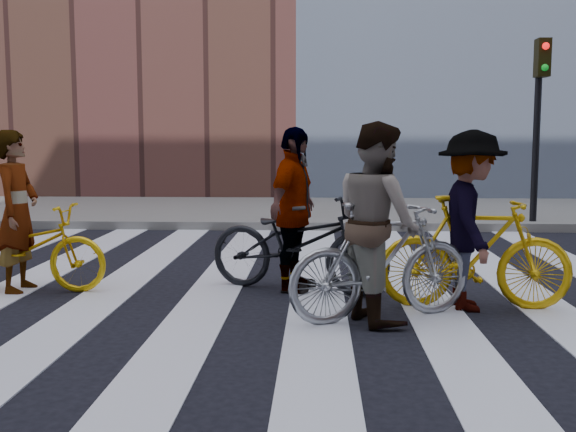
# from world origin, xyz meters

# --- Properties ---
(ground) EXTENTS (100.00, 100.00, 0.00)m
(ground) POSITION_xyz_m (0.00, 0.00, 0.00)
(ground) COLOR black
(ground) RESTS_ON ground
(sidewalk_far) EXTENTS (100.00, 5.00, 0.15)m
(sidewalk_far) POSITION_xyz_m (0.00, 7.50, 0.07)
(sidewalk_far) COLOR slate
(sidewalk_far) RESTS_ON ground
(zebra_crosswalk) EXTENTS (8.25, 10.00, 0.01)m
(zebra_crosswalk) POSITION_xyz_m (0.00, 0.00, 0.01)
(zebra_crosswalk) COLOR silver
(zebra_crosswalk) RESTS_ON ground
(traffic_signal) EXTENTS (0.22, 0.42, 3.33)m
(traffic_signal) POSITION_xyz_m (4.40, 5.32, 2.28)
(traffic_signal) COLOR black
(traffic_signal) RESTS_ON ground
(bike_yellow_left) EXTENTS (1.79, 0.64, 0.94)m
(bike_yellow_left) POSITION_xyz_m (-2.58, 0.20, 0.47)
(bike_yellow_left) COLOR yellow
(bike_yellow_left) RESTS_ON ground
(bike_silver_mid) EXTENTS (1.85, 1.15, 1.08)m
(bike_silver_mid) POSITION_xyz_m (1.13, -0.79, 0.54)
(bike_silver_mid) COLOR #9A9EA3
(bike_silver_mid) RESTS_ON ground
(bike_yellow_right) EXTENTS (1.84, 0.63, 1.09)m
(bike_yellow_right) POSITION_xyz_m (2.05, -0.34, 0.55)
(bike_yellow_right) COLOR #E7AE0C
(bike_yellow_right) RESTS_ON ground
(bike_dark_rear) EXTENTS (2.12, 1.33, 1.05)m
(bike_dark_rear) POSITION_xyz_m (0.34, 0.33, 0.53)
(bike_dark_rear) COLOR black
(bike_dark_rear) RESTS_ON ground
(rider_left) EXTENTS (0.42, 0.63, 1.72)m
(rider_left) POSITION_xyz_m (-2.63, 0.20, 0.86)
(rider_left) COLOR slate
(rider_left) RESTS_ON ground
(rider_mid) EXTENTS (0.95, 1.06, 1.78)m
(rider_mid) POSITION_xyz_m (1.08, -0.79, 0.89)
(rider_mid) COLOR slate
(rider_mid) RESTS_ON ground
(rider_right) EXTENTS (0.71, 1.14, 1.71)m
(rider_right) POSITION_xyz_m (2.00, -0.34, 0.86)
(rider_right) COLOR slate
(rider_right) RESTS_ON ground
(rider_rear) EXTENTS (0.75, 1.11, 1.75)m
(rider_rear) POSITION_xyz_m (0.29, 0.33, 0.87)
(rider_rear) COLOR slate
(rider_rear) RESTS_ON ground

